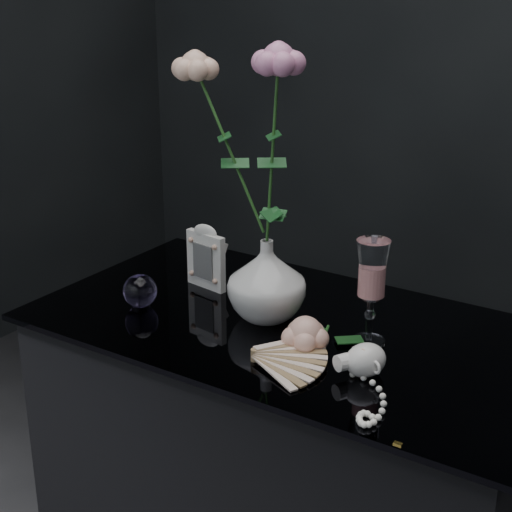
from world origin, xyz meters
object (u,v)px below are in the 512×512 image
Objects in this scene: paperweight at (140,291)px; pearl_jar at (366,359)px; picture_frame at (206,256)px; vase at (267,280)px; loose_rose at (305,334)px; wine_glass at (371,293)px.

pearl_jar is (0.52, -0.01, -0.00)m from paperweight.
picture_frame reaches higher than pearl_jar.
pearl_jar is (0.27, -0.11, -0.05)m from vase.
vase reaches higher than paperweight.
loose_rose is (0.14, -0.08, -0.05)m from vase.
wine_glass is at bearing 37.16° from loose_rose.
picture_frame is 2.06× the size of paperweight.
paperweight is at bearing -151.67° from pearl_jar.
vase is 0.17m from loose_rose.
wine_glass is at bearing 142.03° from pearl_jar.
picture_frame is (-0.20, 0.06, -0.01)m from vase.
vase is 1.13× the size of picture_frame.
loose_rose is (0.39, 0.02, -0.00)m from paperweight.
vase is 2.32× the size of paperweight.
loose_rose is at bearing -14.34° from picture_frame.
vase is 0.85× the size of loose_rose.
vase is 0.30m from pearl_jar.
picture_frame reaches higher than paperweight.
wine_glass reaches higher than paperweight.
wine_glass reaches higher than picture_frame.
loose_rose reaches higher than pearl_jar.
pearl_jar is (0.47, -0.17, -0.04)m from picture_frame.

